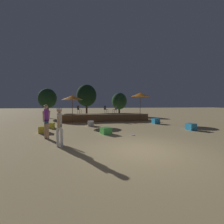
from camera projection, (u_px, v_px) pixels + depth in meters
ground_plane at (142, 151)px, 6.22m from camera, size 120.00×120.00×0.00m
wooden_deck at (106, 117)px, 17.31m from camera, size 9.28×2.74×0.82m
patio_umbrella_0 at (72, 98)px, 14.75m from camera, size 2.06×2.06×2.83m
patio_umbrella_1 at (140, 95)px, 16.02m from camera, size 2.05×2.05×3.18m
cube_seat_0 at (191, 127)px, 11.04m from camera, size 0.67×0.67×0.49m
cube_seat_1 at (156, 121)px, 14.49m from camera, size 0.67×0.67×0.50m
cube_seat_2 at (52, 125)px, 11.91m from camera, size 0.47×0.47×0.42m
cube_seat_3 at (106, 131)px, 9.65m from camera, size 0.77×0.77×0.41m
cube_seat_4 at (44, 129)px, 10.05m from camera, size 0.66×0.66×0.43m
cube_seat_5 at (91, 123)px, 13.07m from camera, size 0.52×0.52×0.43m
person_0 at (46, 120)px, 8.25m from camera, size 0.35×0.46×1.90m
person_1 at (60, 125)px, 6.73m from camera, size 0.30×0.50×1.75m
bistro_chair_0 at (106, 109)px, 16.83m from camera, size 0.48×0.48×0.90m
bistro_chair_1 at (115, 109)px, 16.74m from camera, size 0.45×0.45×0.90m
bistro_chair_2 at (79, 109)px, 16.27m from camera, size 0.48×0.48×0.90m
frisbee_disc at (133, 135)px, 9.21m from camera, size 0.24×0.24×0.03m
background_tree_0 at (86, 96)px, 23.01m from camera, size 3.05×3.05×4.87m
background_tree_1 at (47, 98)px, 20.05m from camera, size 2.38×2.38×3.96m
background_tree_2 at (119, 101)px, 24.53m from camera, size 2.48×2.48×3.72m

